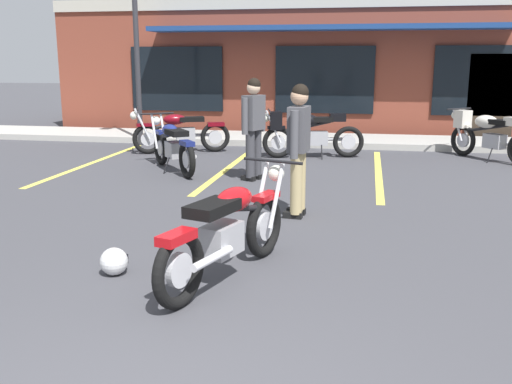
# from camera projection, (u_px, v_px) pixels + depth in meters

# --- Properties ---
(ground_plane) EXTENTS (80.00, 80.00, 0.00)m
(ground_plane) POSITION_uv_depth(u_px,v_px,m) (257.00, 242.00, 6.40)
(ground_plane) COLOR #3D3D42
(sidewalk_kerb) EXTENTS (22.00, 1.80, 0.14)m
(sidewalk_kerb) POSITION_uv_depth(u_px,v_px,m) (319.00, 140.00, 14.01)
(sidewalk_kerb) COLOR #A8A59E
(sidewalk_kerb) RESTS_ON ground_plane
(brick_storefront_building) EXTENTS (14.84, 6.43, 3.52)m
(brick_storefront_building) POSITION_uv_depth(u_px,v_px,m) (332.00, 66.00, 17.53)
(brick_storefront_building) COLOR brown
(brick_storefront_building) RESTS_ON ground_plane
(painted_stall_lines) EXTENTS (8.31, 4.80, 0.01)m
(painted_stall_lines) POSITION_uv_depth(u_px,v_px,m) (302.00, 170.00, 10.57)
(painted_stall_lines) COLOR #DBCC4C
(painted_stall_lines) RESTS_ON ground_plane
(motorcycle_foreground_classic) EXTENTS (0.97, 2.04, 0.98)m
(motorcycle_foreground_classic) POSITION_uv_depth(u_px,v_px,m) (228.00, 230.00, 5.25)
(motorcycle_foreground_classic) COLOR black
(motorcycle_foreground_classic) RESTS_ON ground_plane
(motorcycle_red_sportbike) EXTENTS (1.50, 1.78, 0.98)m
(motorcycle_red_sportbike) POSITION_uv_depth(u_px,v_px,m) (487.00, 134.00, 11.53)
(motorcycle_red_sportbike) COLOR black
(motorcycle_red_sportbike) RESTS_ON ground_plane
(motorcycle_black_cruiser) EXTENTS (1.49, 1.79, 0.98)m
(motorcycle_black_cruiser) POSITION_uv_depth(u_px,v_px,m) (173.00, 145.00, 10.39)
(motorcycle_black_cruiser) COLOR black
(motorcycle_black_cruiser) RESTS_ON ground_plane
(motorcycle_blue_standard) EXTENTS (2.08, 0.87, 0.98)m
(motorcycle_blue_standard) POSITION_uv_depth(u_px,v_px,m) (308.00, 132.00, 11.80)
(motorcycle_blue_standard) COLOR black
(motorcycle_blue_standard) RESTS_ON ground_plane
(motorcycle_green_cafe_racer) EXTENTS (2.00, 1.10, 0.98)m
(motorcycle_green_cafe_racer) POSITION_uv_depth(u_px,v_px,m) (181.00, 131.00, 12.42)
(motorcycle_green_cafe_racer) COLOR black
(motorcycle_green_cafe_racer) RESTS_ON ground_plane
(person_in_black_shirt) EXTENTS (0.38, 0.59, 1.68)m
(person_in_black_shirt) POSITION_uv_depth(u_px,v_px,m) (254.00, 123.00, 9.50)
(person_in_black_shirt) COLOR black
(person_in_black_shirt) RESTS_ON ground_plane
(person_in_shorts_foreground) EXTENTS (0.30, 0.61, 1.68)m
(person_in_shorts_foreground) POSITION_uv_depth(u_px,v_px,m) (299.00, 143.00, 7.24)
(person_in_shorts_foreground) COLOR black
(person_in_shorts_foreground) RESTS_ON ground_plane
(helmet_on_pavement) EXTENTS (0.26, 0.26, 0.26)m
(helmet_on_pavement) POSITION_uv_depth(u_px,v_px,m) (114.00, 261.00, 5.41)
(helmet_on_pavement) COLOR silver
(helmet_on_pavement) RESTS_ON ground_plane
(parking_lot_lamp_post) EXTENTS (0.24, 0.76, 4.78)m
(parking_lot_lamp_post) POSITION_uv_depth(u_px,v_px,m) (133.00, 6.00, 12.92)
(parking_lot_lamp_post) COLOR #2D2D33
(parking_lot_lamp_post) RESTS_ON ground_plane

